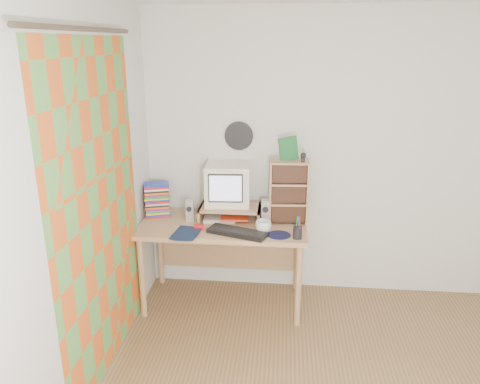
% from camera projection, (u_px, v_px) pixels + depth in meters
% --- Properties ---
extents(back_wall, '(3.50, 0.00, 3.50)m').
position_uv_depth(back_wall, '(346.00, 158.00, 4.04)').
color(back_wall, silver).
rests_on(back_wall, floor).
extents(left_wall, '(0.00, 3.50, 3.50)m').
position_uv_depth(left_wall, '(58.00, 227.00, 2.54)').
color(left_wall, silver).
rests_on(left_wall, floor).
extents(curtain, '(0.00, 2.20, 2.20)m').
position_uv_depth(curtain, '(100.00, 213.00, 3.03)').
color(curtain, '#CF581D').
rests_on(curtain, left_wall).
extents(wall_disc, '(0.25, 0.02, 0.25)m').
position_uv_depth(wall_disc, '(239.00, 136.00, 4.05)').
color(wall_disc, black).
rests_on(wall_disc, back_wall).
extents(desk, '(1.40, 0.70, 0.75)m').
position_uv_depth(desk, '(224.00, 235.00, 4.04)').
color(desk, tan).
rests_on(desk, floor).
extents(monitor_riser, '(0.52, 0.30, 0.12)m').
position_uv_depth(monitor_riser, '(230.00, 209.00, 4.00)').
color(monitor_riser, tan).
rests_on(monitor_riser, desk).
extents(crt_monitor, '(0.39, 0.39, 0.35)m').
position_uv_depth(crt_monitor, '(228.00, 185.00, 3.99)').
color(crt_monitor, white).
rests_on(crt_monitor, monitor_riser).
extents(speaker_left, '(0.07, 0.07, 0.18)m').
position_uv_depth(speaker_left, '(190.00, 210.00, 3.98)').
color(speaker_left, '#B3B4B8').
rests_on(speaker_left, desk).
extents(speaker_right, '(0.08, 0.08, 0.20)m').
position_uv_depth(speaker_right, '(266.00, 211.00, 3.92)').
color(speaker_right, '#B3B4B8').
rests_on(speaker_right, desk).
extents(keyboard, '(0.50, 0.31, 0.03)m').
position_uv_depth(keyboard, '(237.00, 232.00, 3.71)').
color(keyboard, black).
rests_on(keyboard, desk).
extents(dvd_stack, '(0.24, 0.20, 0.30)m').
position_uv_depth(dvd_stack, '(157.00, 200.00, 4.07)').
color(dvd_stack, brown).
rests_on(dvd_stack, desk).
extents(cd_rack, '(0.33, 0.19, 0.53)m').
position_uv_depth(cd_rack, '(288.00, 192.00, 3.90)').
color(cd_rack, tan).
rests_on(cd_rack, desk).
extents(mug, '(0.13, 0.13, 0.10)m').
position_uv_depth(mug, '(263.00, 227.00, 3.74)').
color(mug, white).
rests_on(mug, desk).
extents(diary, '(0.26, 0.21, 0.05)m').
position_uv_depth(diary, '(175.00, 231.00, 3.72)').
color(diary, '#101F3D').
rests_on(diary, desk).
extents(mousepad, '(0.24, 0.24, 0.00)m').
position_uv_depth(mousepad, '(279.00, 235.00, 3.70)').
color(mousepad, '#121138').
rests_on(mousepad, desk).
extents(pen_cup, '(0.09, 0.09, 0.14)m').
position_uv_depth(pen_cup, '(298.00, 230.00, 3.62)').
color(pen_cup, black).
rests_on(pen_cup, desk).
extents(papers, '(0.28, 0.22, 0.04)m').
position_uv_depth(papers, '(226.00, 218.00, 4.01)').
color(papers, beige).
rests_on(papers, desk).
extents(red_box, '(0.09, 0.07, 0.04)m').
position_uv_depth(red_box, '(199.00, 227.00, 3.80)').
color(red_box, red).
rests_on(red_box, desk).
extents(game_box, '(0.15, 0.07, 0.19)m').
position_uv_depth(game_box, '(289.00, 149.00, 3.80)').
color(game_box, '#1A5E2D').
rests_on(game_box, cd_rack).
extents(webcam, '(0.05, 0.05, 0.08)m').
position_uv_depth(webcam, '(303.00, 157.00, 3.77)').
color(webcam, black).
rests_on(webcam, cd_rack).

